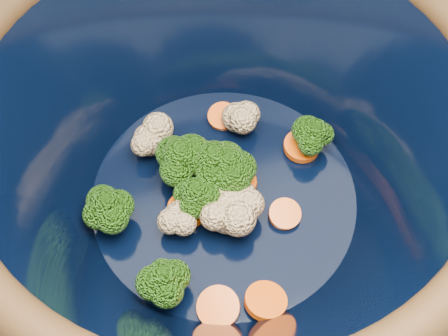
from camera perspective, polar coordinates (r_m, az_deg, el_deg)
The scene contains 2 objects.
mixing_bowl at distance 0.47m, azimuth -0.00°, elevation 1.11°, with size 0.50×0.50×0.17m.
vegetable_pile at distance 0.50m, azimuth -1.61°, elevation -1.25°, with size 0.22×0.20×0.05m.
Camera 1 is at (-0.11, -0.18, 1.39)m, focal length 50.00 mm.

